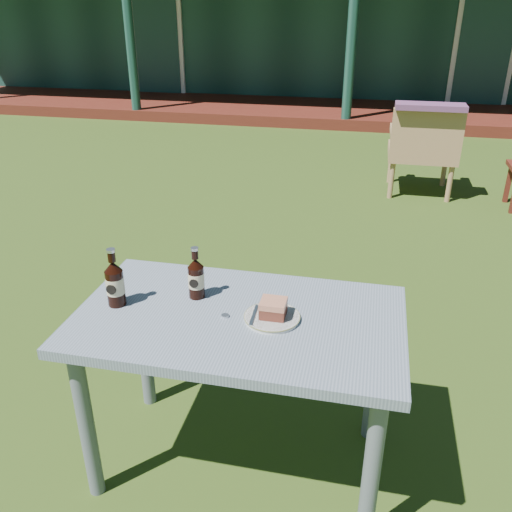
% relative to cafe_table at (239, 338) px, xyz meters
% --- Properties ---
extents(ground, '(80.00, 80.00, 0.00)m').
position_rel_cafe_table_xyz_m(ground, '(0.00, 1.60, -0.62)').
color(ground, '#334916').
extents(pavilion, '(15.80, 8.30, 3.45)m').
position_rel_cafe_table_xyz_m(pavilion, '(-0.00, 10.99, 0.99)').
color(pavilion, '#163B31').
rests_on(pavilion, ground).
extents(cafe_table, '(1.20, 0.70, 0.72)m').
position_rel_cafe_table_xyz_m(cafe_table, '(0.00, 0.00, 0.00)').
color(cafe_table, slate).
rests_on(cafe_table, ground).
extents(plate, '(0.20, 0.20, 0.01)m').
position_rel_cafe_table_xyz_m(plate, '(0.12, 0.00, 0.11)').
color(plate, silver).
rests_on(plate, cafe_table).
extents(cake_slice, '(0.09, 0.09, 0.06)m').
position_rel_cafe_table_xyz_m(cake_slice, '(0.13, 0.00, 0.15)').
color(cake_slice, '#55261B').
rests_on(cake_slice, plate).
extents(fork, '(0.02, 0.14, 0.00)m').
position_rel_cafe_table_xyz_m(fork, '(0.06, -0.01, 0.12)').
color(fork, silver).
rests_on(fork, plate).
extents(cola_bottle_near, '(0.06, 0.06, 0.21)m').
position_rel_cafe_table_xyz_m(cola_bottle_near, '(-0.19, 0.10, 0.19)').
color(cola_bottle_near, black).
rests_on(cola_bottle_near, cafe_table).
extents(cola_bottle_far, '(0.07, 0.07, 0.23)m').
position_rel_cafe_table_xyz_m(cola_bottle_far, '(-0.47, -0.02, 0.19)').
color(cola_bottle_far, black).
rests_on(cola_bottle_far, cafe_table).
extents(bottle_cap, '(0.03, 0.03, 0.01)m').
position_rel_cafe_table_xyz_m(bottle_cap, '(-0.04, -0.02, 0.11)').
color(bottle_cap, silver).
rests_on(bottle_cap, cafe_table).
extents(armchair_left, '(0.64, 0.60, 0.86)m').
position_rel_cafe_table_xyz_m(armchair_left, '(0.89, 3.68, -0.14)').
color(armchair_left, '#9F774F').
rests_on(armchair_left, ground).
extents(floral_throw, '(0.62, 0.23, 0.05)m').
position_rel_cafe_table_xyz_m(floral_throw, '(0.89, 3.51, 0.26)').
color(floral_throw, '#63375D').
rests_on(floral_throw, armchair_left).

